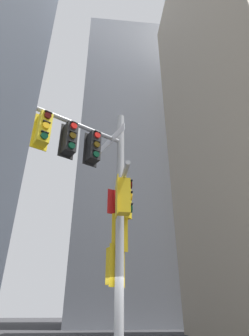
{
  "coord_description": "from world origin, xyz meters",
  "views": [
    {
      "loc": [
        -0.6,
        -7.62,
        1.75
      ],
      "look_at": [
        0.17,
        0.32,
        5.99
      ],
      "focal_mm": 28.32,
      "sensor_mm": 36.0,
      "label": 1
    }
  ],
  "objects": [
    {
      "name": "signal_pole_assembly",
      "position": [
        -0.45,
        -0.29,
        4.62
      ],
      "size": [
        3.01,
        2.34,
        7.93
      ],
      "color": "#9EA0A3",
      "rests_on": "ground"
    },
    {
      "name": "building_mid_block",
      "position": [
        3.16,
        27.86,
        23.19
      ],
      "size": [
        13.64,
        13.64,
        46.39
      ],
      "primitive_type": "cube",
      "color": "#9399A3",
      "rests_on": "ground"
    }
  ]
}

